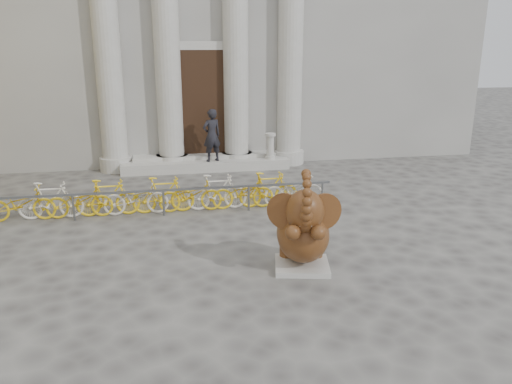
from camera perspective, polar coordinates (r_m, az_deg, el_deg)
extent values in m
plane|color=#474442|center=(9.56, -0.88, -10.78)|extent=(80.00, 80.00, 0.00)
cube|color=gray|center=(23.48, -7.41, 20.33)|extent=(22.00, 10.00, 12.00)
cube|color=black|center=(18.48, -6.07, 9.95)|extent=(2.40, 0.16, 4.00)
cylinder|color=#A8A59E|center=(18.28, -16.60, 14.65)|extent=(0.90, 0.90, 8.00)
cylinder|color=#A8A59E|center=(18.19, -10.11, 15.06)|extent=(0.90, 0.90, 8.00)
cylinder|color=#A8A59E|center=(18.37, -2.34, 15.30)|extent=(0.90, 0.90, 8.00)
cylinder|color=#A8A59E|center=(18.76, 3.94, 15.30)|extent=(0.90, 0.90, 8.00)
cube|color=#A8A59E|center=(18.33, -5.75, 3.17)|extent=(6.00, 1.20, 0.36)
cube|color=#A8A59E|center=(10.32, 5.27, -8.36)|extent=(1.26, 1.18, 0.11)
ellipsoid|color=black|center=(10.39, 5.25, -5.92)|extent=(1.07, 1.04, 0.69)
ellipsoid|color=black|center=(10.08, 5.37, -4.79)|extent=(1.29, 1.49, 1.13)
cylinder|color=black|center=(10.58, 3.59, -6.54)|extent=(0.38, 0.38, 0.28)
cylinder|color=black|center=(10.61, 6.76, -6.54)|extent=(0.38, 0.38, 0.28)
cylinder|color=black|center=(9.58, 4.14, -4.52)|extent=(0.39, 0.69, 0.43)
cylinder|color=black|center=(9.62, 6.99, -4.53)|extent=(0.39, 0.69, 0.43)
ellipsoid|color=black|center=(9.50, 5.61, -2.24)|extent=(0.86, 0.83, 0.87)
cylinder|color=black|center=(9.62, 3.36, -2.22)|extent=(0.67, 0.41, 0.74)
cylinder|color=black|center=(9.67, 7.73, -2.24)|extent=(0.74, 0.13, 0.74)
cone|color=beige|center=(9.35, 4.88, -3.67)|extent=(0.09, 0.25, 0.12)
cone|color=beige|center=(9.37, 6.47, -3.67)|extent=(0.18, 0.26, 0.12)
cube|color=slate|center=(13.35, -10.59, 0.20)|extent=(9.16, 0.06, 0.06)
cylinder|color=slate|center=(13.67, -20.14, -1.70)|extent=(0.06, 0.06, 0.70)
cylinder|color=slate|center=(13.45, -10.51, -1.23)|extent=(0.06, 0.06, 0.70)
cylinder|color=slate|center=(13.62, -0.85, -0.72)|extent=(0.06, 0.06, 0.70)
cylinder|color=slate|center=(14.10, 7.56, -0.26)|extent=(0.06, 0.06, 0.70)
imported|color=yellow|center=(14.16, -25.33, -1.05)|extent=(1.70, 0.50, 1.00)
imported|color=beige|center=(13.98, -22.47, -0.91)|extent=(1.66, 0.47, 1.00)
imported|color=yellow|center=(13.84, -19.55, -0.77)|extent=(1.70, 0.50, 1.00)
imported|color=yellow|center=(13.74, -16.58, -0.62)|extent=(1.66, 0.47, 1.00)
imported|color=beige|center=(13.67, -13.57, -0.47)|extent=(1.70, 0.50, 1.00)
imported|color=yellow|center=(13.65, -10.55, -0.31)|extent=(1.66, 0.47, 1.00)
imported|color=yellow|center=(13.66, -7.52, -0.16)|extent=(1.70, 0.50, 1.00)
imported|color=beige|center=(13.71, -4.50, 0.00)|extent=(1.66, 0.47, 1.00)
imported|color=yellow|center=(13.80, -1.51, 0.15)|extent=(1.70, 0.50, 1.00)
imported|color=yellow|center=(13.92, 1.43, 0.30)|extent=(1.66, 0.47, 1.00)
imported|color=beige|center=(14.08, 4.32, 0.45)|extent=(1.70, 0.50, 1.00)
imported|color=black|center=(17.82, -5.08, 6.46)|extent=(0.80, 0.67, 1.87)
cylinder|color=#A8A59E|center=(18.31, 1.63, 4.00)|extent=(0.39, 0.39, 0.12)
cylinder|color=#A8A59E|center=(18.23, 1.64, 5.15)|extent=(0.27, 0.27, 0.87)
cylinder|color=#A8A59E|center=(18.15, 1.65, 6.58)|extent=(0.39, 0.39, 0.10)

